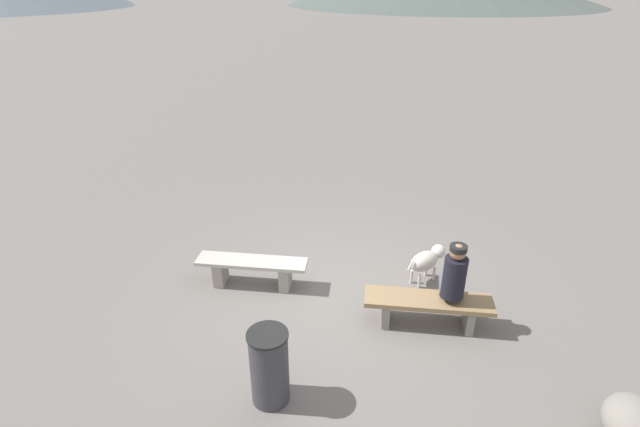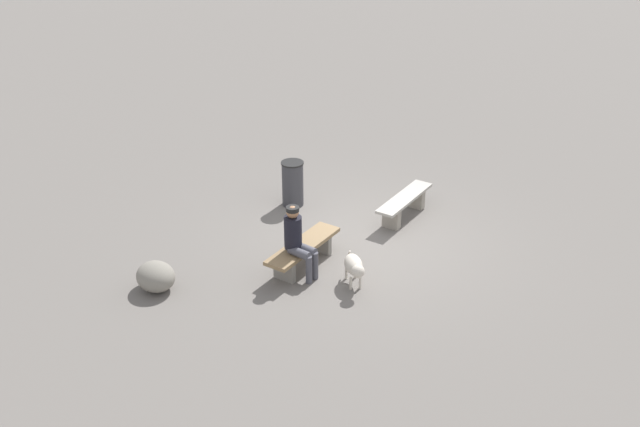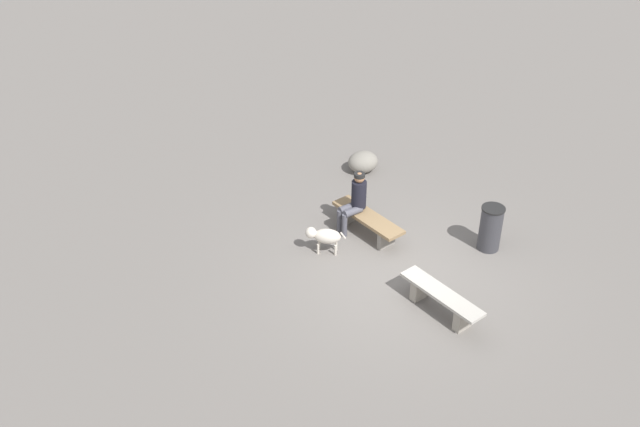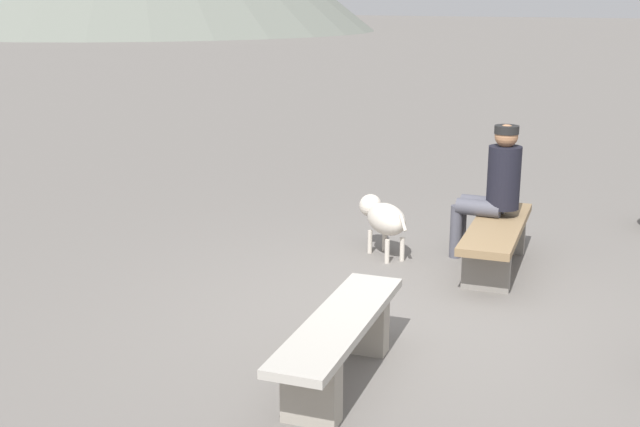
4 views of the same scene
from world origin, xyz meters
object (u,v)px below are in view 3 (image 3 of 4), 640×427
Objects in this scene: bench_right at (368,221)px; seated_person at (355,199)px; dog at (324,236)px; boulder at (363,162)px; trash_bin at (491,228)px; bench_left at (441,299)px.

bench_right is 1.37× the size of seated_person.
dog is 0.96× the size of boulder.
boulder is at bearing -39.26° from bench_right.
boulder is at bearing -41.29° from seated_person.
trash_bin is at bearing -140.30° from bench_right.
bench_left is at bearing 145.17° from dog.
bench_right is 2.60× the size of dog.
trash_bin reaches higher than bench_left.
boulder reaches higher than bench_right.
boulder is at bearing 9.09° from trash_bin.
boulder is (1.92, -1.36, -0.47)m from seated_person.
dog is 3.25m from boulder.
bench_left is 2.25m from trash_bin.
trash_bin is 3.77m from boulder.
trash_bin is (-1.39, -2.86, 0.09)m from dog.
bench_left reaches higher than bench_right.
dog is (-0.40, 0.91, -0.34)m from seated_person.
boulder is (3.72, 0.59, -0.22)m from trash_bin.
trash_bin is at bearing -70.67° from bench_left.
seated_person reaches higher than dog.
dog reaches higher than bench_right.
bench_right is 2.37m from trash_bin.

